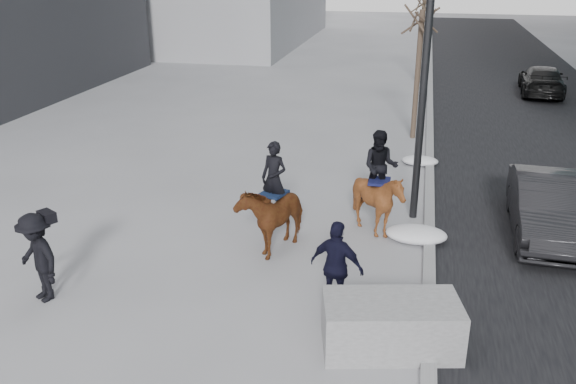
% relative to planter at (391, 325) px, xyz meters
% --- Properties ---
extents(ground, '(120.00, 120.00, 0.00)m').
position_rel_planter_xyz_m(ground, '(-2.36, 1.66, -0.44)').
color(ground, gray).
rests_on(ground, ground).
extents(road, '(8.00, 90.00, 0.01)m').
position_rel_planter_xyz_m(road, '(4.64, 11.66, -0.44)').
color(road, black).
rests_on(road, ground).
extents(curb, '(0.25, 90.00, 0.12)m').
position_rel_planter_xyz_m(curb, '(0.64, 11.66, -0.38)').
color(curb, gray).
rests_on(curb, ground).
extents(planter, '(2.41, 1.57, 0.89)m').
position_rel_planter_xyz_m(planter, '(0.00, 0.00, 0.00)').
color(planter, '#949496').
rests_on(planter, ground).
extents(car_near, '(1.64, 4.28, 1.39)m').
position_rel_planter_xyz_m(car_near, '(3.24, 5.22, 0.25)').
color(car_near, black).
rests_on(car_near, ground).
extents(car_far, '(2.19, 4.66, 1.31)m').
position_rel_planter_xyz_m(car_far, '(5.62, 21.15, 0.21)').
color(car_far, black).
rests_on(car_far, ground).
extents(tree_near, '(1.20, 1.20, 4.88)m').
position_rel_planter_xyz_m(tree_near, '(0.04, 12.69, 2.00)').
color(tree_near, '#392F22').
rests_on(tree_near, ground).
extents(tree_far, '(1.20, 1.20, 4.66)m').
position_rel_planter_xyz_m(tree_far, '(0.04, 22.56, 1.89)').
color(tree_far, '#3D3224').
rests_on(tree_far, ground).
extents(mounted_left, '(1.39, 2.03, 2.40)m').
position_rel_planter_xyz_m(mounted_left, '(-2.79, 3.26, 0.45)').
color(mounted_left, '#4E1C0F').
rests_on(mounted_left, ground).
extents(mounted_right, '(1.32, 1.48, 2.46)m').
position_rel_planter_xyz_m(mounted_right, '(-0.58, 4.43, 0.54)').
color(mounted_right, '#4C280F').
rests_on(mounted_right, ground).
extents(feeder, '(1.11, 0.99, 1.75)m').
position_rel_planter_xyz_m(feeder, '(-1.05, 1.01, 0.43)').
color(feeder, black).
rests_on(feeder, ground).
extents(camera_crew, '(1.31, 1.12, 1.75)m').
position_rel_planter_xyz_m(camera_crew, '(-6.53, 0.16, 0.44)').
color(camera_crew, black).
rests_on(camera_crew, ground).
extents(lamppost, '(0.25, 1.11, 9.09)m').
position_rel_planter_xyz_m(lamppost, '(0.24, 5.53, 4.55)').
color(lamppost, black).
rests_on(lamppost, ground).
extents(snow_piles, '(1.39, 10.47, 0.35)m').
position_rel_planter_xyz_m(snow_piles, '(0.34, 4.03, -0.28)').
color(snow_piles, silver).
rests_on(snow_piles, ground).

